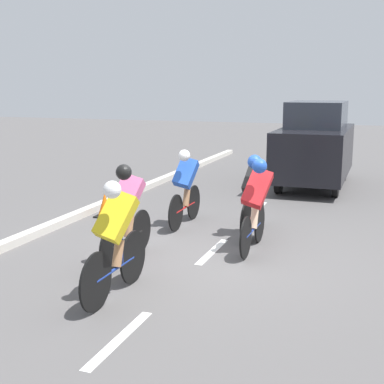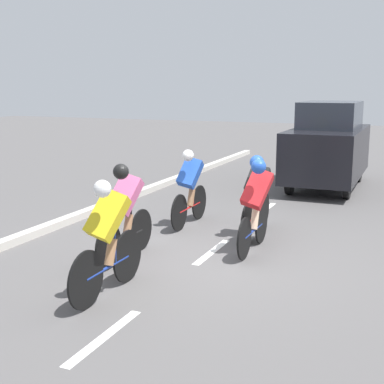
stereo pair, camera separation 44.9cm
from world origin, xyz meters
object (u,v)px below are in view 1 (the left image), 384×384
object	(u,v)px
traffic_cone	(105,205)
cyclist_pink	(127,210)
support_car	(315,145)
cyclist_black	(254,192)
cyclist_blue	(185,186)
cyclist_yellow	(116,237)
cyclist_red	(256,202)

from	to	relation	value
traffic_cone	cyclist_pink	bearing A→B (deg)	125.57
traffic_cone	support_car	bearing A→B (deg)	-125.92
cyclist_black	cyclist_pink	distance (m)	2.53
cyclist_blue	cyclist_black	bearing A→B (deg)	171.59
support_car	cyclist_blue	bearing A→B (deg)	70.66
cyclist_pink	traffic_cone	size ratio (longest dim) A/B	3.40
cyclist_yellow	cyclist_blue	distance (m)	3.62
cyclist_black	cyclist_blue	distance (m)	1.37
cyclist_red	traffic_cone	world-z (taller)	cyclist_red
cyclist_blue	traffic_cone	size ratio (longest dim) A/B	3.35
cyclist_yellow	cyclist_pink	distance (m)	1.40
cyclist_blue	cyclist_pink	world-z (taller)	cyclist_pink
cyclist_red	cyclist_pink	bearing A→B (deg)	34.94
traffic_cone	cyclist_black	bearing A→B (deg)	174.37
cyclist_black	traffic_cone	distance (m)	3.20
cyclist_pink	traffic_cone	world-z (taller)	cyclist_pink
cyclist_pink	support_car	world-z (taller)	support_car
cyclist_yellow	cyclist_black	bearing A→B (deg)	-105.15
support_car	traffic_cone	bearing A→B (deg)	54.08
cyclist_pink	cyclist_yellow	bearing A→B (deg)	111.12
support_car	cyclist_pink	bearing A→B (deg)	75.98
cyclist_yellow	traffic_cone	bearing A→B (deg)	-59.07
cyclist_red	cyclist_black	xyz separation A→B (m)	(0.25, -0.92, -0.04)
cyclist_blue	support_car	xyz separation A→B (m)	(-1.75, -4.98, 0.33)
cyclist_blue	cyclist_red	bearing A→B (deg)	145.09
cyclist_red	support_car	bearing A→B (deg)	-91.33
cyclist_black	support_car	distance (m)	5.21
traffic_cone	cyclist_blue	bearing A→B (deg)	176.50
cyclist_yellow	cyclist_blue	xyz separation A→B (m)	(0.44, -3.59, -0.03)
cyclist_blue	cyclist_pink	distance (m)	2.29
cyclist_red	support_car	world-z (taller)	support_car
cyclist_yellow	support_car	bearing A→B (deg)	-98.70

